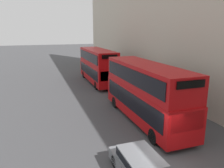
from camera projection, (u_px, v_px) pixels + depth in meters
ground_plane at (168, 166)px, 11.30m from camera, size 200.00×200.00×0.00m
bus_leading at (145, 90)px, 16.47m from camera, size 2.59×10.12×4.44m
bus_second_in_queue at (98, 65)px, 28.72m from camera, size 2.59×10.08×4.39m
car_dark_sedan at (141, 167)px, 10.11m from camera, size 1.79×4.34×1.30m
pedestrian at (117, 76)px, 29.45m from camera, size 0.36×0.36×1.81m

